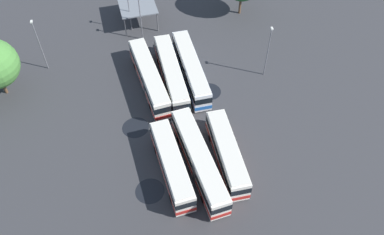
% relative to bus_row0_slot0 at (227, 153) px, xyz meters
% --- Properties ---
extents(ground_plane, '(94.87, 94.87, 0.00)m').
position_rel_bus_row0_slot0_xyz_m(ground_plane, '(7.72, 4.35, -1.85)').
color(ground_plane, '#333335').
extents(bus_row0_slot0, '(12.09, 3.19, 3.50)m').
position_rel_bus_row0_slot0_xyz_m(bus_row0_slot0, '(0.00, 0.00, 0.00)').
color(bus_row0_slot0, silver).
rests_on(bus_row0_slot0, ground_plane).
extents(bus_row0_slot1, '(15.16, 5.05, 3.50)m').
position_rel_bus_row0_slot0_xyz_m(bus_row0_slot1, '(-0.49, 3.59, 0.00)').
color(bus_row0_slot1, silver).
rests_on(bus_row0_slot1, ground_plane).
extents(bus_row0_slot2, '(12.38, 4.25, 3.50)m').
position_rel_bus_row0_slot0_xyz_m(bus_row0_slot2, '(-0.66, 7.01, 0.00)').
color(bus_row0_slot2, silver).
rests_on(bus_row0_slot2, ground_plane).
extents(bus_row1_slot0, '(15.12, 3.76, 3.50)m').
position_rel_bus_row0_slot0_xyz_m(bus_row1_slot0, '(16.10, 1.99, 0.00)').
color(bus_row1_slot0, silver).
rests_on(bus_row1_slot0, ground_plane).
extents(bus_row1_slot1, '(15.10, 3.62, 3.50)m').
position_rel_bus_row0_slot0_xyz_m(bus_row1_slot1, '(15.49, 5.05, 0.00)').
color(bus_row1_slot1, silver).
rests_on(bus_row1_slot1, ground_plane).
extents(bus_row1_slot2, '(15.16, 5.07, 3.50)m').
position_rel_bus_row0_slot0_xyz_m(bus_row1_slot2, '(15.23, 8.35, 0.00)').
color(bus_row1_slot2, silver).
rests_on(bus_row1_slot2, ground_plane).
extents(maintenance_shelter, '(8.55, 6.92, 3.76)m').
position_rel_bus_row0_slot0_xyz_m(maintenance_shelter, '(32.12, 8.89, 1.70)').
color(maintenance_shelter, slate).
rests_on(maintenance_shelter, ground_plane).
extents(lamp_post_far_corner, '(0.56, 0.28, 8.09)m').
position_rel_bus_row0_slot0_xyz_m(lamp_post_far_corner, '(26.85, 8.54, 2.61)').
color(lamp_post_far_corner, slate).
rests_on(lamp_post_far_corner, ground_plane).
extents(lamp_post_mid_lot, '(0.56, 0.28, 7.58)m').
position_rel_bus_row0_slot0_xyz_m(lamp_post_mid_lot, '(29.75, 10.25, 2.35)').
color(lamp_post_mid_lot, slate).
rests_on(lamp_post_mid_lot, ground_plane).
extents(lamp_post_near_entrance, '(0.56, 0.28, 8.73)m').
position_rel_bus_row0_slot0_xyz_m(lamp_post_near_entrance, '(15.13, -9.29, 2.93)').
color(lamp_post_near_entrance, slate).
rests_on(lamp_post_near_entrance, ground_plane).
extents(lamp_post_by_building, '(0.56, 0.28, 8.86)m').
position_rel_bus_row0_slot0_xyz_m(lamp_post_by_building, '(21.86, 23.86, 3.00)').
color(lamp_post_by_building, slate).
rests_on(lamp_post_by_building, ground_plane).
extents(puddle_near_shelter, '(3.56, 3.56, 0.01)m').
position_rel_bus_row0_slot0_xyz_m(puddle_near_shelter, '(-2.75, 10.00, -1.85)').
color(puddle_near_shelter, black).
rests_on(puddle_near_shelter, ground_plane).
extents(puddle_centre_drain, '(3.69, 3.69, 0.01)m').
position_rel_bus_row0_slot0_xyz_m(puddle_centre_drain, '(7.51, 11.07, -1.85)').
color(puddle_centre_drain, black).
rests_on(puddle_centre_drain, ground_plane).
extents(puddle_between_rows, '(3.58, 3.58, 0.01)m').
position_rel_bus_row0_slot0_xyz_m(puddle_between_rows, '(12.76, -0.21, -1.85)').
color(puddle_between_rows, black).
rests_on(puddle_between_rows, ground_plane).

